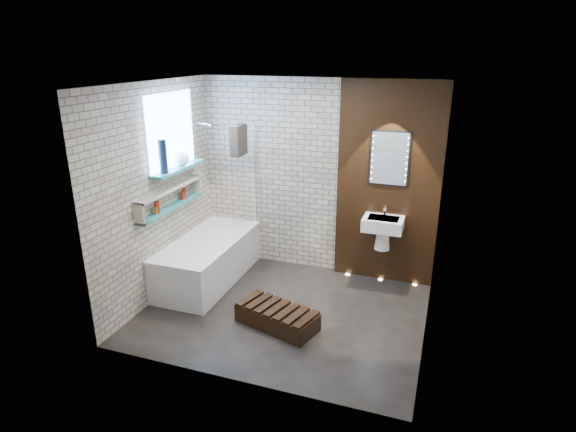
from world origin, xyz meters
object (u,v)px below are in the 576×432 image
at_px(washbasin, 383,228).
at_px(walnut_step, 277,317).
at_px(bathtub, 208,260).
at_px(led_mirror, 389,159).
at_px(bath_screen, 244,182).

relative_size(washbasin, walnut_step, 0.64).
bearing_deg(bathtub, washbasin, 16.01).
xyz_separation_m(bathtub, led_mirror, (2.17, 0.78, 1.36)).
relative_size(bathtub, washbasin, 3.00).
height_order(bath_screen, walnut_step, bath_screen).
relative_size(bathtub, walnut_step, 1.92).
xyz_separation_m(bath_screen, led_mirror, (1.82, 0.34, 0.37)).
bearing_deg(led_mirror, washbasin, -90.00).
bearing_deg(led_mirror, bathtub, -160.22).
bearing_deg(led_mirror, walnut_step, -121.03).
relative_size(bath_screen, washbasin, 2.41).
bearing_deg(bath_screen, led_mirror, 10.66).
relative_size(bathtub, bath_screen, 1.24).
bearing_deg(walnut_step, bathtub, 149.09).
distance_m(washbasin, led_mirror, 0.88).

